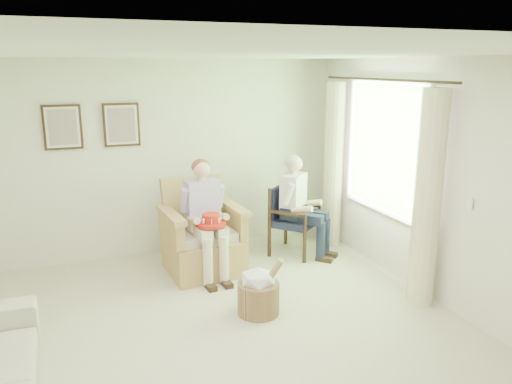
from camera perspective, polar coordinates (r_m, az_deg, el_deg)
floor at (r=4.70m, az=-3.86°, el=-18.02°), size 5.50×5.50×0.00m
back_wall at (r=6.77m, az=-11.10°, el=3.70°), size 5.00×0.04×2.60m
right_wall at (r=5.42m, az=21.99°, el=0.30°), size 0.04×5.50×2.60m
ceiling at (r=3.98m, az=-4.51°, el=15.51°), size 5.00×5.50×0.02m
window at (r=6.25m, az=14.51°, el=5.30°), size 0.13×2.50×1.63m
curtain_left at (r=5.50m, az=19.00°, el=-0.85°), size 0.34×0.34×2.30m
curtain_right at (r=7.06m, az=8.79°, el=3.00°), size 0.34×0.34×2.30m
framed_print_left at (r=6.56m, az=-21.23°, el=6.92°), size 0.45×0.05×0.55m
framed_print_right at (r=6.60m, az=-15.12°, el=7.43°), size 0.45×0.05×0.55m
wicker_armchair at (r=6.28m, az=-6.15°, el=-5.79°), size 0.90×0.89×1.15m
wood_armchair at (r=6.86m, az=4.18°, el=-2.78°), size 0.60×0.56×0.92m
person_wicker at (r=5.99m, az=-5.89°, el=-2.05°), size 0.40×0.62×1.41m
person_dark at (r=6.65m, az=4.79°, el=-0.87°), size 0.40×0.63×1.34m
red_hat at (r=5.84m, az=-5.16°, el=-3.36°), size 0.36×0.36×0.14m
hatbox at (r=5.25m, az=0.31°, el=-11.24°), size 0.57×0.57×0.64m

